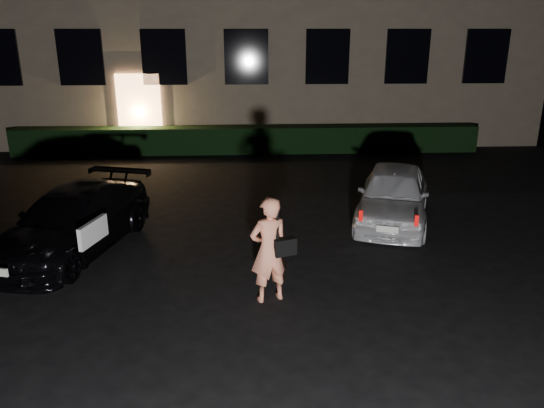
{
  "coord_description": "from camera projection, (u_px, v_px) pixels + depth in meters",
  "views": [
    {
      "loc": [
        -0.05,
        -6.55,
        3.92
      ],
      "look_at": [
        0.37,
        2.0,
        1.05
      ],
      "focal_mm": 35.0,
      "sensor_mm": 36.0,
      "label": 1
    }
  ],
  "objects": [
    {
      "name": "ground",
      "position": [
        253.0,
        320.0,
        7.45
      ],
      "size": [
        80.0,
        80.0,
        0.0
      ],
      "primitive_type": "plane",
      "color": "black",
      "rests_on": "ground"
    },
    {
      "name": "hedge",
      "position": [
        248.0,
        140.0,
        17.26
      ],
      "size": [
        15.0,
        0.7,
        0.85
      ],
      "primitive_type": "cube",
      "color": "black",
      "rests_on": "ground"
    },
    {
      "name": "sedan",
      "position": [
        73.0,
        221.0,
        9.64
      ],
      "size": [
        2.59,
        4.17,
        1.13
      ],
      "rotation": [
        0.0,
        0.0,
        -0.28
      ],
      "color": "black",
      "rests_on": "ground"
    },
    {
      "name": "hatch",
      "position": [
        393.0,
        194.0,
        11.07
      ],
      "size": [
        2.42,
        3.74,
        1.18
      ],
      "rotation": [
        0.0,
        0.0,
        -0.32
      ],
      "color": "silver",
      "rests_on": "ground"
    },
    {
      "name": "man",
      "position": [
        270.0,
        250.0,
        7.77
      ],
      "size": [
        0.75,
        0.57,
        1.63
      ],
      "rotation": [
        0.0,
        0.0,
        3.5
      ],
      "color": "#F28B69",
      "rests_on": "ground"
    }
  ]
}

